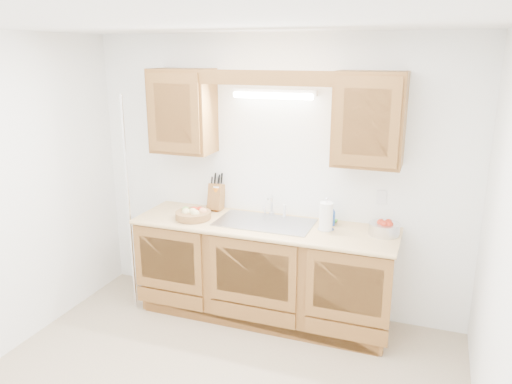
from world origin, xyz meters
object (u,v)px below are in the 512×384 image
at_px(fruit_basket, 193,214).
at_px(knife_block, 216,196).
at_px(apple_bowl, 384,228).
at_px(paper_towel, 326,217).

relative_size(fruit_basket, knife_block, 1.10).
bearing_deg(knife_block, apple_bowl, -8.62).
bearing_deg(fruit_basket, knife_block, 76.23).
relative_size(paper_towel, apple_bowl, 0.88).
bearing_deg(knife_block, paper_towel, -14.03).
distance_m(fruit_basket, apple_bowl, 1.66).
distance_m(fruit_basket, knife_block, 0.35).
xyz_separation_m(fruit_basket, knife_block, (0.08, 0.33, 0.08)).
relative_size(fruit_basket, paper_towel, 1.37).
relative_size(knife_block, apple_bowl, 1.10).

